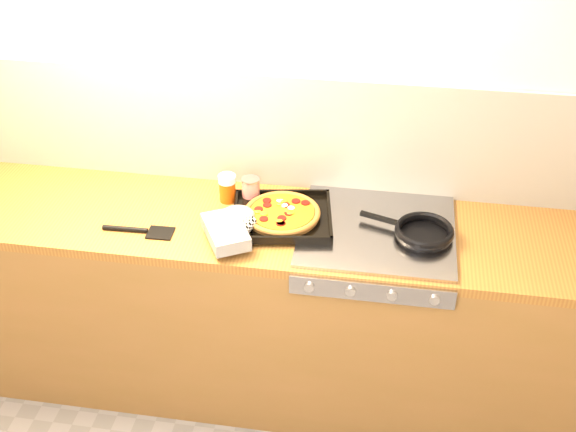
% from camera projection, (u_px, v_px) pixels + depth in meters
% --- Properties ---
extents(room_shell, '(3.20, 3.20, 3.20)m').
position_uv_depth(room_shell, '(276.00, 132.00, 2.97)').
color(room_shell, white).
rests_on(room_shell, ground).
extents(counter_run, '(3.20, 0.62, 0.90)m').
position_uv_depth(counter_run, '(266.00, 306.00, 3.13)').
color(counter_run, brown).
rests_on(counter_run, ground).
extents(stovetop, '(0.60, 0.56, 0.02)m').
position_uv_depth(stovetop, '(377.00, 231.00, 2.82)').
color(stovetop, '#9B9BA0').
rests_on(stovetop, counter_run).
extents(pizza_on_tray, '(0.52, 0.50, 0.07)m').
position_uv_depth(pizza_on_tray, '(267.00, 218.00, 2.82)').
color(pizza_on_tray, black).
rests_on(pizza_on_tray, stovetop).
extents(frying_pan, '(0.40, 0.29, 0.04)m').
position_uv_depth(frying_pan, '(423.00, 232.00, 2.76)').
color(frying_pan, black).
rests_on(frying_pan, stovetop).
extents(tomato_can, '(0.08, 0.08, 0.11)m').
position_uv_depth(tomato_can, '(251.00, 190.00, 2.97)').
color(tomato_can, '#AA0D0E').
rests_on(tomato_can, counter_run).
extents(juice_glass, '(0.07, 0.07, 0.12)m').
position_uv_depth(juice_glass, '(227.00, 188.00, 2.97)').
color(juice_glass, '#C4480B').
rests_on(juice_glass, counter_run).
extents(wooden_spoon, '(0.30, 0.09, 0.02)m').
position_uv_depth(wooden_spoon, '(296.00, 201.00, 2.98)').
color(wooden_spoon, '#9D7742').
rests_on(wooden_spoon, counter_run).
extents(black_spatula, '(0.28, 0.09, 0.02)m').
position_uv_depth(black_spatula, '(140.00, 231.00, 2.81)').
color(black_spatula, black).
rests_on(black_spatula, counter_run).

